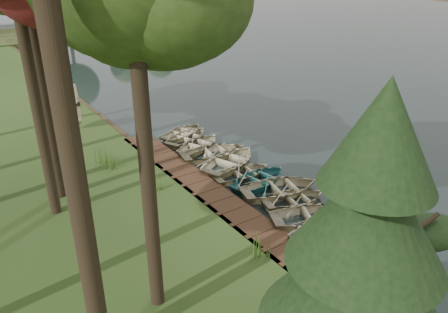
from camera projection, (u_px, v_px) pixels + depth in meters
ground at (235, 186)px, 21.09m from camera, size 300.00×300.00×0.00m
water at (343, 50)px, 51.43m from camera, size 130.00×200.00×0.05m
boardwalk at (207, 193)px, 20.21m from camera, size 1.60×16.00×0.30m
peninsula at (77, 31)px, 62.56m from camera, size 50.00×14.00×0.45m
rowboat_0 at (334, 226)px, 17.21m from camera, size 3.93×2.83×0.81m
rowboat_1 at (315, 215)px, 17.98m from camera, size 4.46×3.92×0.77m
rowboat_2 at (295, 197)px, 19.42m from camera, size 3.44×2.77×0.63m
rowboat_3 at (281, 186)px, 20.15m from camera, size 4.39×3.59×0.80m
rowboat_4 at (260, 178)px, 21.04m from camera, size 3.80×3.04×0.70m
rowboat_5 at (242, 171)px, 21.70m from camera, size 3.28×2.43×0.66m
rowboat_6 at (231, 159)px, 22.79m from camera, size 4.66×4.03×0.81m
rowboat_7 at (214, 151)px, 23.83m from camera, size 4.14×3.27×0.77m
rowboat_8 at (200, 143)px, 24.92m from camera, size 3.92×3.43×0.68m
rowboat_9 at (188, 136)px, 25.96m from camera, size 3.89×3.38×0.67m
rowboat_10 at (183, 131)px, 26.64m from camera, size 3.75×3.22×0.65m
stored_rowboat at (78, 124)px, 27.18m from camera, size 3.02×2.26×0.60m
pine_tree at (366, 241)px, 7.90m from camera, size 3.80×3.80×8.21m
reeds_0 at (262, 246)px, 15.51m from camera, size 0.60×0.60×0.95m
reeds_1 at (157, 181)px, 20.01m from camera, size 0.60×0.60×0.91m
reeds_2 at (101, 154)px, 22.51m from camera, size 0.60×0.60×1.10m
reeds_3 at (110, 159)px, 21.89m from camera, size 0.60×0.60×1.10m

